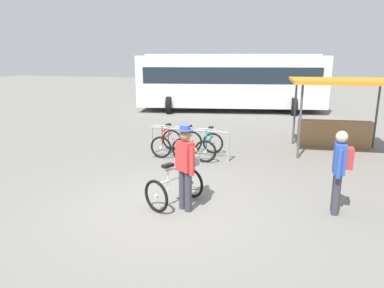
{
  "coord_description": "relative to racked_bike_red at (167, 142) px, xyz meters",
  "views": [
    {
      "loc": [
        2.28,
        -6.28,
        2.99
      ],
      "look_at": [
        -0.01,
        1.35,
        1.0
      ],
      "focal_mm": 33.07,
      "sensor_mm": 36.0,
      "label": 1
    }
  ],
  "objects": [
    {
      "name": "bike_rack_rail",
      "position": [
        0.79,
        -0.22,
        0.27
      ],
      "size": [
        2.51,
        0.2,
        0.88
      ],
      "color": "#99999E",
      "rests_on": "ground"
    },
    {
      "name": "bus_distant",
      "position": [
        0.23,
        9.35,
        1.37
      ],
      "size": [
        10.3,
        4.7,
        3.08
      ],
      "color": "silver",
      "rests_on": "ground"
    },
    {
      "name": "ground_plane",
      "position": [
        1.57,
        -3.78,
        -0.37
      ],
      "size": [
        80.0,
        80.0,
        0.0
      ],
      "primitive_type": "plane",
      "color": "slate"
    },
    {
      "name": "featured_bicycle",
      "position": [
        1.6,
        -3.52,
        0.12
      ],
      "size": [
        1.06,
        1.26,
        1.09
      ],
      "color": "black",
      "rests_on": "ground"
    },
    {
      "name": "racked_bike_lime",
      "position": [
        0.7,
        -0.04,
        -0.0
      ],
      "size": [
        0.66,
        1.08,
        0.97
      ],
      "color": "black",
      "rests_on": "ground"
    },
    {
      "name": "racked_bike_red",
      "position": [
        0.0,
        0.0,
        0.0
      ],
      "size": [
        0.69,
        1.1,
        0.97
      ],
      "color": "black",
      "rests_on": "ground"
    },
    {
      "name": "market_stall",
      "position": [
        5.13,
        2.0,
        1.03
      ],
      "size": [
        3.32,
        2.6,
        2.3
      ],
      "color": "#4C4C51",
      "rests_on": "ground"
    },
    {
      "name": "pedestrian_with_backpack",
      "position": [
        4.7,
        -3.12,
        0.57
      ],
      "size": [
        0.34,
        0.53,
        1.64
      ],
      "color": "#383842",
      "rests_on": "ground"
    },
    {
      "name": "racked_bike_teal",
      "position": [
        1.4,
        -0.08,
        0.0
      ],
      "size": [
        0.68,
        1.11,
        0.97
      ],
      "color": "black",
      "rests_on": "ground"
    },
    {
      "name": "person_with_featured_bike",
      "position": [
        1.84,
        -3.83,
        0.58
      ],
      "size": [
        0.46,
        0.36,
        1.72
      ],
      "color": "#383842",
      "rests_on": "ground"
    }
  ]
}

